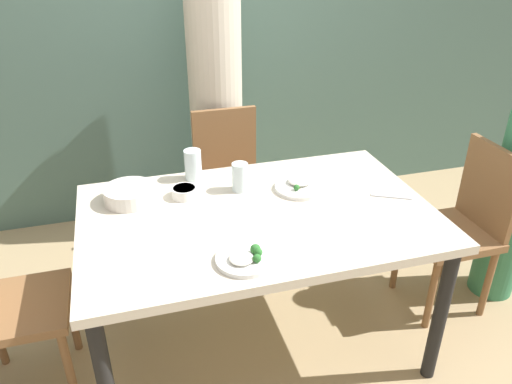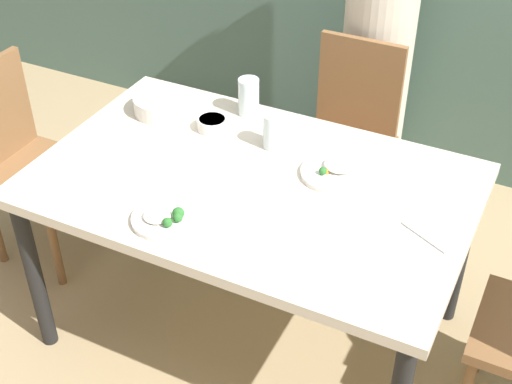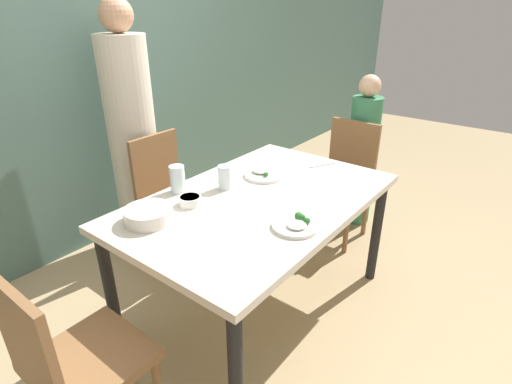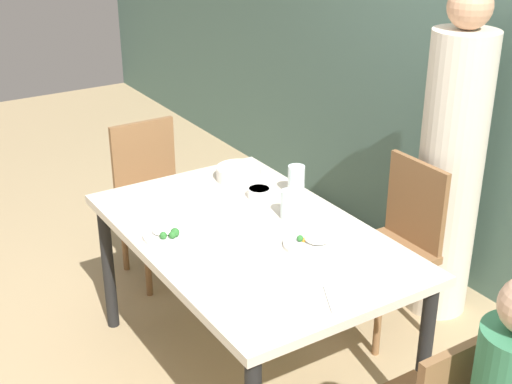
% 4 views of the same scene
% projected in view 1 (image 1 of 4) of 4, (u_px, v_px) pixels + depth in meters
% --- Properties ---
extents(ground_plane, '(10.00, 10.00, 0.00)m').
position_uv_depth(ground_plane, '(258.00, 340.00, 2.48)').
color(ground_plane, tan).
extents(wall_back, '(10.00, 0.06, 2.70)m').
position_uv_depth(wall_back, '(192.00, 11.00, 3.08)').
color(wall_back, '#4C6B60').
rests_on(wall_back, ground_plane).
extents(dining_table, '(1.50, 0.95, 0.74)m').
position_uv_depth(dining_table, '(258.00, 227.00, 2.16)').
color(dining_table, beige).
rests_on(dining_table, ground_plane).
extents(chair_adult_spot, '(0.40, 0.40, 0.89)m').
position_uv_depth(chair_adult_spot, '(230.00, 181.00, 2.95)').
color(chair_adult_spot, brown).
rests_on(chair_adult_spot, ground_plane).
extents(chair_child_spot, '(0.40, 0.40, 0.89)m').
position_uv_depth(chair_child_spot, '(462.00, 223.00, 2.53)').
color(chair_child_spot, brown).
rests_on(chair_child_spot, ground_plane).
extents(person_adult, '(0.32, 0.32, 1.71)m').
position_uv_depth(person_adult, '(216.00, 112.00, 3.09)').
color(person_adult, beige).
rests_on(person_adult, ground_plane).
extents(bowl_curry, '(0.23, 0.23, 0.07)m').
position_uv_depth(bowl_curry, '(129.00, 194.00, 2.20)').
color(bowl_curry, silver).
rests_on(bowl_curry, dining_table).
extents(plate_rice_adult, '(0.23, 0.23, 0.05)m').
position_uv_depth(plate_rice_adult, '(300.00, 186.00, 2.31)').
color(plate_rice_adult, white).
rests_on(plate_rice_adult, dining_table).
extents(plate_rice_child, '(0.22, 0.22, 0.06)m').
position_uv_depth(plate_rice_child, '(246.00, 258.00, 1.81)').
color(plate_rice_child, white).
rests_on(plate_rice_child, dining_table).
extents(bowl_rice_small, '(0.11, 0.11, 0.05)m').
position_uv_depth(bowl_rice_small, '(184.00, 192.00, 2.24)').
color(bowl_rice_small, white).
rests_on(bowl_rice_small, dining_table).
extents(glass_water_tall, '(0.08, 0.08, 0.15)m').
position_uv_depth(glass_water_tall, '(193.00, 165.00, 2.37)').
color(glass_water_tall, silver).
rests_on(glass_water_tall, dining_table).
extents(glass_water_short, '(0.07, 0.07, 0.13)m').
position_uv_depth(glass_water_short, '(240.00, 177.00, 2.28)').
color(glass_water_short, silver).
rests_on(glass_water_short, dining_table).
extents(fork_steel, '(0.17, 0.10, 0.01)m').
position_uv_depth(fork_steel, '(391.00, 196.00, 2.25)').
color(fork_steel, silver).
rests_on(fork_steel, dining_table).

